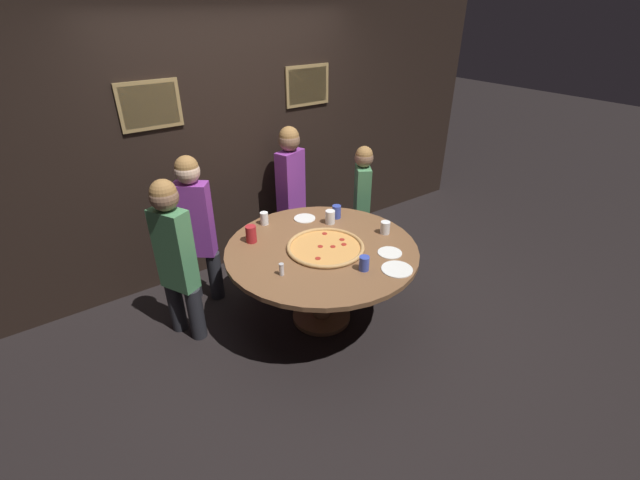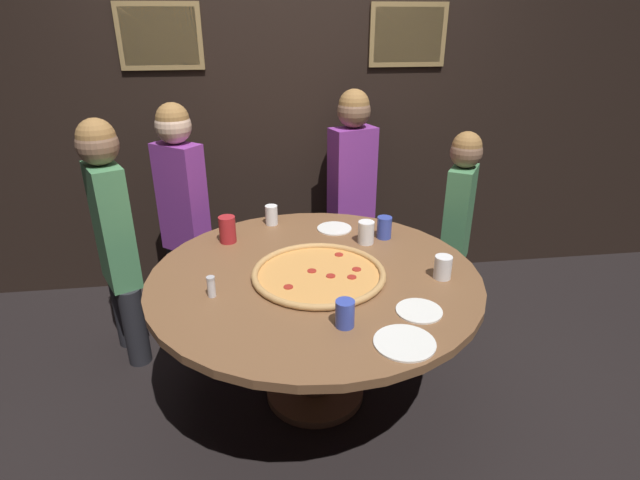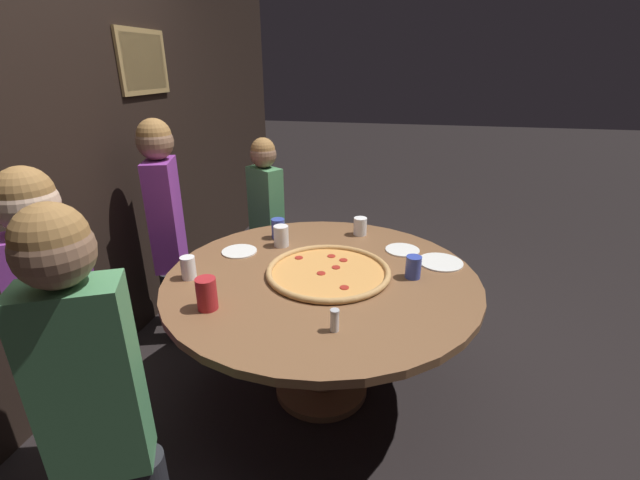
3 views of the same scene
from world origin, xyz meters
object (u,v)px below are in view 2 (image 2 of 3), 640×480
object	(u,v)px
condiment_shaker	(211,287)
drink_cup_near_right	(271,215)
giant_pizza	(319,274)
drink_cup_far_right	(384,228)
dining_table	(315,296)
drink_cup_centre_back	(345,314)
drink_cup_front_edge	(227,229)
white_plate_left_side	(419,311)
diner_centre_back	(183,203)
white_plate_beside_cup	(334,228)
drink_cup_by_shaker	(366,232)
white_plate_right_side	(405,343)
diner_far_right	(458,219)
diner_far_left	(352,184)
drink_cup_far_left	(443,267)
diner_side_left	(113,231)

from	to	relation	value
condiment_shaker	drink_cup_near_right	bearing A→B (deg)	69.29
giant_pizza	drink_cup_near_right	bearing A→B (deg)	105.85
drink_cup_near_right	drink_cup_far_right	xyz separation A→B (m)	(0.61, -0.28, 0.00)
dining_table	drink_cup_far_right	xyz separation A→B (m)	(0.44, 0.36, 0.19)
dining_table	drink_cup_centre_back	distance (m)	0.50
drink_cup_front_edge	white_plate_left_side	xyz separation A→B (m)	(0.82, -0.82, -0.07)
dining_table	drink_cup_centre_back	size ratio (longest dim) A/B	13.94
giant_pizza	diner_centre_back	size ratio (longest dim) A/B	0.45
drink_cup_front_edge	white_plate_beside_cup	size ratio (longest dim) A/B	0.74
dining_table	drink_cup_by_shaker	size ratio (longest dim) A/B	12.86
diner_centre_back	drink_cup_far_right	bearing A→B (deg)	-167.39
drink_cup_front_edge	drink_cup_far_right	distance (m)	0.86
white_plate_left_side	condiment_shaker	size ratio (longest dim) A/B	2.02
drink_cup_centre_back	white_plate_right_side	distance (m)	0.26
drink_cup_centre_back	diner_far_right	distance (m)	1.42
drink_cup_front_edge	diner_far_left	world-z (taller)	diner_far_left
giant_pizza	diner_centre_back	world-z (taller)	diner_centre_back
drink_cup_far_right	diner_centre_back	world-z (taller)	diner_centre_back
dining_table	diner_far_right	size ratio (longest dim) A/B	1.26
drink_cup_far_left	diner_far_left	size ratio (longest dim) A/B	0.08
white_plate_beside_cup	diner_far_left	world-z (taller)	diner_far_left
drink_cup_by_shaker	diner_centre_back	size ratio (longest dim) A/B	0.09
diner_far_left	drink_cup_centre_back	bearing A→B (deg)	58.21
drink_cup_front_edge	diner_far_right	xyz separation A→B (m)	(1.40, 0.20, -0.10)
drink_cup_far_left	drink_cup_far_right	size ratio (longest dim) A/B	0.91
drink_cup_front_edge	diner_side_left	xyz separation A→B (m)	(-0.62, 0.09, -0.01)
white_plate_left_side	diner_centre_back	world-z (taller)	diner_centre_back
drink_cup_far_right	dining_table	bearing A→B (deg)	-140.12
drink_cup_far_right	white_plate_right_side	world-z (taller)	drink_cup_far_right
white_plate_beside_cup	white_plate_right_side	world-z (taller)	same
dining_table	drink_cup_far_left	world-z (taller)	drink_cup_far_left
white_plate_beside_cup	diner_far_right	distance (m)	0.80
drink_cup_near_right	drink_cup_far_left	bearing A→B (deg)	-44.99
giant_pizza	white_plate_left_side	xyz separation A→B (m)	(0.38, -0.36, -0.01)
drink_cup_far_right	condiment_shaker	size ratio (longest dim) A/B	1.26
drink_cup_by_shaker	condiment_shaker	bearing A→B (deg)	-149.92
dining_table	drink_cup_by_shaker	bearing A→B (deg)	44.07
white_plate_right_side	drink_cup_far_left	bearing A→B (deg)	55.96
drink_cup_near_right	white_plate_beside_cup	bearing A→B (deg)	-19.14
dining_table	drink_cup_near_right	distance (m)	0.69
diner_side_left	diner_far_left	world-z (taller)	diner_far_left
giant_pizza	drink_cup_by_shaker	xyz separation A→B (m)	(0.30, 0.34, 0.05)
diner_far_left	diner_side_left	bearing A→B (deg)	2.11
diner_far_right	diner_far_left	xyz separation A→B (m)	(-0.58, 0.47, 0.11)
drink_cup_near_right	diner_far_right	bearing A→B (deg)	-0.78
dining_table	drink_cup_near_right	world-z (taller)	drink_cup_near_right
drink_cup_far_right	diner_centre_back	bearing A→B (deg)	154.48
white_plate_beside_cup	white_plate_left_side	distance (m)	0.94
dining_table	drink_cup_by_shaker	xyz separation A→B (m)	(0.32, 0.31, 0.19)
giant_pizza	white_plate_right_side	world-z (taller)	giant_pizza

